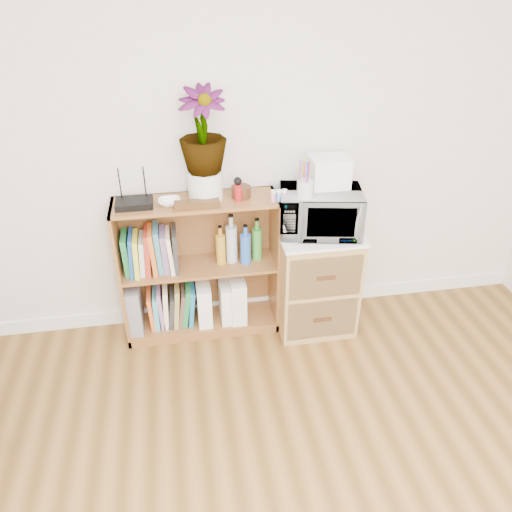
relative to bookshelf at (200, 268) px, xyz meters
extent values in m
cube|color=white|center=(0.35, 0.14, -0.42)|extent=(4.00, 0.02, 0.10)
cube|color=brown|center=(0.00, 0.00, 0.00)|extent=(1.00, 0.30, 0.95)
cube|color=#9E7542|center=(0.75, -0.08, -0.12)|extent=(0.50, 0.45, 0.70)
imported|color=white|center=(0.75, -0.08, 0.38)|extent=(0.55, 0.42, 0.27)
cylinder|color=silver|center=(0.63, -0.15, 0.57)|extent=(0.09, 0.09, 0.10)
cube|color=white|center=(0.81, -0.01, 0.61)|extent=(0.23, 0.19, 0.18)
cube|color=black|center=(-0.35, -0.02, 0.49)|extent=(0.21, 0.14, 0.04)
imported|color=white|center=(-0.15, -0.03, 0.49)|extent=(0.13, 0.13, 0.03)
cylinder|color=silver|center=(0.07, 0.02, 0.56)|extent=(0.20, 0.20, 0.17)
imported|color=#3C762F|center=(0.07, 0.02, 0.89)|extent=(0.27, 0.27, 0.48)
cube|color=#39200F|center=(0.00, -0.10, 0.50)|extent=(0.26, 0.07, 0.04)
cylinder|color=maroon|center=(0.25, -0.04, 0.53)|extent=(0.04, 0.04, 0.10)
cylinder|color=#371F0F|center=(0.28, 0.01, 0.51)|extent=(0.12, 0.12, 0.07)
cube|color=pink|center=(0.49, -0.09, 0.50)|extent=(0.12, 0.04, 0.06)
cube|color=slate|center=(-0.44, 0.00, -0.24)|extent=(0.10, 0.26, 0.33)
cube|color=white|center=(0.01, -0.01, -0.26)|extent=(0.09, 0.23, 0.29)
cube|color=white|center=(0.16, -0.01, -0.27)|extent=(0.09, 0.22, 0.28)
cube|color=white|center=(0.24, -0.01, -0.25)|extent=(0.10, 0.25, 0.31)
cube|color=#227F3F|center=(-0.44, 0.00, 0.15)|extent=(0.04, 0.20, 0.25)
cube|color=#1A45A0|center=(-0.41, 0.00, 0.16)|extent=(0.04, 0.20, 0.27)
cube|color=#CDD431|center=(-0.38, 0.00, 0.15)|extent=(0.04, 0.20, 0.26)
cube|color=silver|center=(-0.35, 0.00, 0.14)|extent=(0.04, 0.20, 0.23)
cube|color=#AB2D1D|center=(-0.31, 0.00, 0.16)|extent=(0.05, 0.20, 0.28)
cube|color=#CF6524|center=(-0.28, 0.00, 0.17)|extent=(0.04, 0.20, 0.29)
cube|color=teal|center=(-0.25, 0.00, 0.17)|extent=(0.04, 0.20, 0.29)
cube|color=slate|center=(-0.21, 0.00, 0.15)|extent=(0.04, 0.20, 0.26)
cube|color=beige|center=(-0.18, 0.00, 0.15)|extent=(0.04, 0.20, 0.26)
cube|color=#282828|center=(-0.15, 0.00, 0.16)|extent=(0.03, 0.20, 0.27)
cylinder|color=#B98722|center=(0.14, 0.00, 0.15)|extent=(0.06, 0.06, 0.26)
cylinder|color=#ADB7C5|center=(0.21, 0.00, 0.18)|extent=(0.07, 0.07, 0.32)
cylinder|color=blue|center=(0.30, 0.00, 0.15)|extent=(0.07, 0.07, 0.26)
cylinder|color=#398C33|center=(0.38, 0.00, 0.16)|extent=(0.07, 0.07, 0.28)
cube|color=#F65E2B|center=(-0.34, 0.00, -0.28)|extent=(0.04, 0.19, 0.25)
cube|color=#49A3AF|center=(-0.31, 0.00, -0.28)|extent=(0.03, 0.19, 0.24)
cube|color=#96679B|center=(-0.27, 0.00, -0.26)|extent=(0.04, 0.19, 0.28)
cube|color=#FAE5C2|center=(-0.24, 0.00, -0.26)|extent=(0.04, 0.19, 0.29)
cube|color=#2A2A2A|center=(-0.21, 0.00, -0.29)|extent=(0.06, 0.19, 0.23)
cube|color=#A08D49|center=(-0.17, 0.00, -0.26)|extent=(0.06, 0.19, 0.29)
cube|color=brown|center=(-0.14, 0.00, -0.28)|extent=(0.06, 0.19, 0.25)
cube|color=#1F763F|center=(-0.11, 0.00, -0.26)|extent=(0.08, 0.19, 0.28)
cube|color=#1C71A8|center=(-0.07, 0.00, -0.27)|extent=(0.06, 0.19, 0.27)
camera|label=1|loc=(-0.10, -2.74, 1.71)|focal=35.00mm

